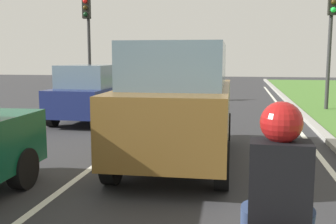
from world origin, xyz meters
The scene contains 9 objects.
ground_plane centered at (0.00, 14.00, 0.00)m, with size 60.00×60.00×0.00m, color #2D2D30.
lane_line_center centered at (-0.70, 14.00, 0.00)m, with size 0.12×32.00×0.01m, color silver.
lane_line_right_edge centered at (3.60, 14.00, 0.00)m, with size 0.12×32.00×0.01m, color silver.
curb_right centered at (4.10, 14.00, 0.06)m, with size 0.24×48.00×0.12m, color #9E9B93.
car_suv_ahead centered at (0.81, 9.69, 1.17)m, with size 2.04×4.54×2.28m.
car_hatchback_far centered at (-2.63, 14.11, 0.88)m, with size 1.81×3.74×1.78m.
rider_person centered at (2.23, 4.93, 1.19)m, with size 0.51×0.41×1.16m.
traffic_light_near_right centered at (5.21, 17.98, 3.18)m, with size 0.32×0.50×4.75m.
traffic_light_overhead_left centered at (-4.71, 19.19, 3.28)m, with size 0.32×0.50×4.91m.
Camera 1 is at (1.95, 2.26, 2.03)m, focal length 42.52 mm.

